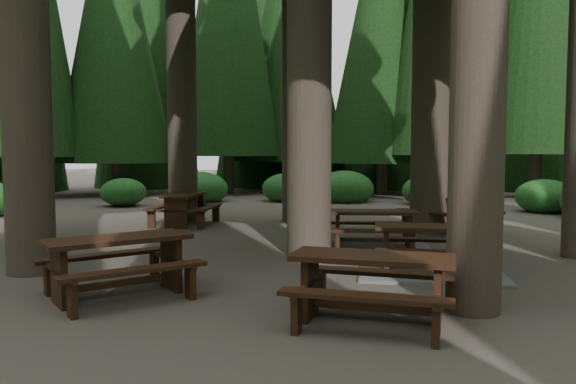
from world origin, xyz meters
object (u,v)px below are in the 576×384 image
at_px(picnic_table_c, 373,236).
at_px(picnic_table_f, 372,278).
at_px(picnic_table_d, 450,208).
at_px(picnic_table_b, 185,204).
at_px(picnic_table_a, 430,257).
at_px(picnic_table_e, 118,257).

height_order(picnic_table_c, picnic_table_f, picnic_table_f).
distance_m(picnic_table_c, picnic_table_f, 4.98).
bearing_deg(picnic_table_d, picnic_table_c, -77.13).
bearing_deg(picnic_table_b, picnic_table_c, -122.34).
bearing_deg(picnic_table_f, picnic_table_a, 79.60).
bearing_deg(picnic_table_c, picnic_table_d, 51.81).
height_order(picnic_table_a, picnic_table_b, picnic_table_b).
bearing_deg(picnic_table_c, picnic_table_e, -131.99).
height_order(picnic_table_d, picnic_table_e, picnic_table_d).
bearing_deg(picnic_table_e, picnic_table_f, -54.31).
xyz_separation_m(picnic_table_c, picnic_table_d, (1.12, 3.09, 0.32)).
bearing_deg(picnic_table_f, picnic_table_c, 97.66).
bearing_deg(picnic_table_a, picnic_table_c, 113.78).
bearing_deg(picnic_table_d, picnic_table_b, -134.74).
xyz_separation_m(picnic_table_b, picnic_table_d, (6.68, 1.47, 0.02)).
distance_m(picnic_table_a, picnic_table_f, 3.01).
distance_m(picnic_table_a, picnic_table_b, 7.79).
relative_size(picnic_table_c, picnic_table_d, 1.07).
xyz_separation_m(picnic_table_a, picnic_table_e, (-3.65, -3.22, 0.29)).
bearing_deg(picnic_table_c, picnic_table_a, -70.29).
relative_size(picnic_table_a, picnic_table_e, 1.09).
relative_size(picnic_table_a, picnic_table_b, 1.16).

